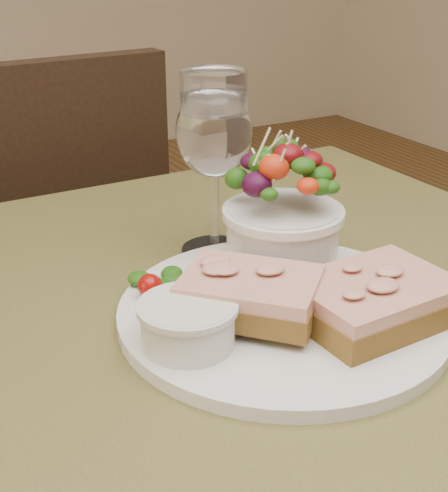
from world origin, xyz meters
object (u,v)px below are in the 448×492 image
chair_far (31,376)px  salad_bowl (283,210)px  sandwich_back (250,293)px  wine_glass (214,138)px  ramekin (188,322)px  cafe_table (244,417)px  sandwich_front (374,299)px  dinner_plate (283,312)px

chair_far → salad_bowl: (0.13, -0.63, 0.53)m
chair_far → sandwich_back: (0.05, -0.70, 0.49)m
sandwich_back → salad_bowl: salad_bowl is taller
wine_glass → salad_bowl: bearing=-72.0°
sandwich_back → ramekin: sandwich_back is taller
cafe_table → chair_far: 0.77m
sandwich_front → salad_bowl: salad_bowl is taller
dinner_plate → sandwich_back: sandwich_back is taller
chair_far → sandwich_back: chair_far is taller
dinner_plate → salad_bowl: size_ratio=2.26×
wine_glass → dinner_plate: bearing=-95.6°
cafe_table → ramekin: bearing=-161.3°
sandwich_front → sandwich_back: sandwich_back is taller
salad_bowl → wine_glass: size_ratio=0.73×
ramekin → cafe_table: bearing=18.7°
salad_bowl → wine_glass: (-0.03, 0.08, 0.05)m
chair_far → sandwich_back: 0.85m
cafe_table → chair_far: (-0.06, 0.68, -0.36)m
dinner_plate → salad_bowl: (0.04, 0.07, 0.07)m
cafe_table → wine_glass: 0.27m
cafe_table → wine_glass: (0.05, 0.14, 0.22)m
dinner_plate → sandwich_front: sandwich_front is taller
ramekin → wine_glass: (0.11, 0.16, 0.09)m
chair_far → dinner_plate: (0.09, -0.69, 0.46)m
chair_far → salad_bowl: 0.83m
sandwich_back → sandwich_front: bearing=18.3°
ramekin → sandwich_back: bearing=9.1°
cafe_table → sandwich_front: (0.09, -0.06, 0.13)m
dinner_plate → salad_bowl: bearing=57.4°
cafe_table → salad_bowl: size_ratio=6.30×
cafe_table → salad_bowl: 0.20m
salad_bowl → dinner_plate: bearing=-122.6°
chair_far → sandwich_front: 0.90m
cafe_table → sandwich_front: 0.17m
dinner_plate → ramekin: (-0.10, -0.01, 0.03)m
chair_far → sandwich_back: bearing=90.9°
sandwich_back → salad_bowl: 0.11m
ramekin → salad_bowl: (0.14, 0.08, 0.04)m
dinner_plate → sandwich_back: bearing=-175.5°
chair_far → sandwich_front: chair_far is taller
sandwich_front → sandwich_back: size_ratio=0.96×
sandwich_back → salad_bowl: bearing=88.6°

